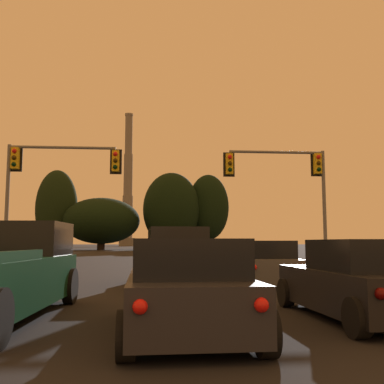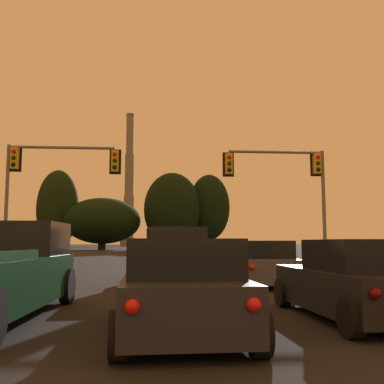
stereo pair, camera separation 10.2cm
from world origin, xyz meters
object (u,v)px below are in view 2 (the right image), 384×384
at_px(hatchback_center_lane_second, 180,290).
at_px(suv_center_lane_front, 175,257).
at_px(smokestack, 129,193).
at_px(traffic_light_overhead_left, 46,174).
at_px(traffic_light_overhead_right, 290,178).
at_px(hatchback_right_lane_front, 262,265).
at_px(hatchback_right_lane_second, 357,282).

distance_m(hatchback_center_lane_second, suv_center_lane_front, 7.82).
height_order(hatchback_center_lane_second, smokestack, smokestack).
distance_m(traffic_light_overhead_left, smokestack, 136.95).
bearing_deg(traffic_light_overhead_left, traffic_light_overhead_right, 0.46).
height_order(suv_center_lane_front, traffic_light_overhead_right, traffic_light_overhead_right).
bearing_deg(hatchback_center_lane_second, traffic_light_overhead_left, 109.54).
distance_m(hatchback_right_lane_front, traffic_light_overhead_left, 12.25).
relative_size(traffic_light_overhead_left, smokestack, 0.13).
bearing_deg(traffic_light_overhead_left, suv_center_lane_front, -50.01).
height_order(hatchback_right_lane_front, traffic_light_overhead_right, traffic_light_overhead_right).
xyz_separation_m(hatchback_right_lane_front, suv_center_lane_front, (-2.84, 0.29, 0.23)).
xyz_separation_m(hatchback_center_lane_second, traffic_light_overhead_left, (-5.81, 14.98, 4.00)).
relative_size(hatchback_center_lane_second, suv_center_lane_front, 0.83).
bearing_deg(suv_center_lane_front, hatchback_right_lane_second, -68.72).
bearing_deg(smokestack, hatchback_center_lane_second, -85.94).
relative_size(hatchback_right_lane_front, suv_center_lane_front, 0.83).
bearing_deg(suv_center_lane_front, smokestack, 91.56).
height_order(traffic_light_overhead_left, smokestack, smokestack).
bearing_deg(suv_center_lane_front, traffic_light_overhead_right, 47.09).
distance_m(suv_center_lane_front, smokestack, 144.82).
relative_size(hatchback_right_lane_front, traffic_light_overhead_left, 0.68).
distance_m(hatchback_right_lane_front, traffic_light_overhead_right, 9.14).
bearing_deg(hatchback_right_lane_front, hatchback_center_lane_second, -110.03).
bearing_deg(smokestack, traffic_light_overhead_right, -82.86).
relative_size(hatchback_right_lane_second, smokestack, 0.09).
relative_size(hatchback_right_lane_front, smokestack, 0.09).
distance_m(traffic_light_overhead_right, smokestack, 137.83).
distance_m(suv_center_lane_front, traffic_light_overhead_left, 10.09).
height_order(hatchback_right_lane_second, suv_center_lane_front, suv_center_lane_front).
relative_size(suv_center_lane_front, smokestack, 0.11).
distance_m(hatchback_right_lane_second, suv_center_lane_front, 7.47).
relative_size(hatchback_center_lane_second, traffic_light_overhead_right, 0.69).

